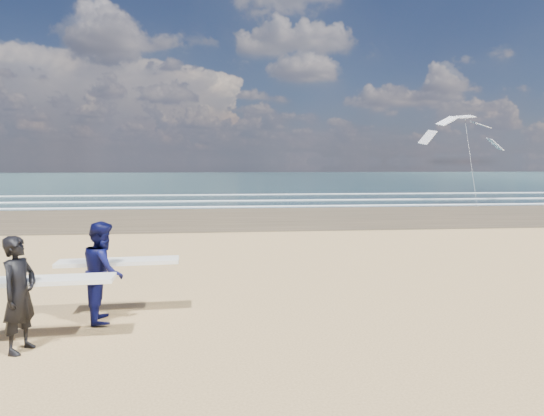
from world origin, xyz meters
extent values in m
cube|color=#463B25|center=(20.00, 18.00, 0.01)|extent=(220.00, 12.00, 0.01)
cube|color=#183036|center=(20.00, 72.00, 0.01)|extent=(220.00, 100.00, 0.02)
cube|color=white|center=(20.00, 22.80, 0.05)|extent=(220.00, 0.50, 0.05)
cube|color=white|center=(20.00, 27.50, 0.05)|extent=(220.00, 0.50, 0.05)
cube|color=white|center=(20.00, 34.00, 0.05)|extent=(220.00, 0.50, 0.05)
imported|color=black|center=(-0.62, -0.05, 0.88)|extent=(0.58, 0.73, 1.76)
cube|color=white|center=(-0.42, 0.30, 1.00)|extent=(2.23, 0.66, 0.07)
imported|color=#0A0D3C|center=(0.28, 1.30, 0.90)|extent=(0.84, 0.99, 1.80)
cube|color=white|center=(0.48, 1.65, 1.00)|extent=(2.23, 0.67, 0.07)
cube|color=slate|center=(18.70, 21.90, 0.05)|extent=(0.12, 0.12, 0.10)
camera|label=1|loc=(2.41, -7.49, 2.86)|focal=32.00mm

